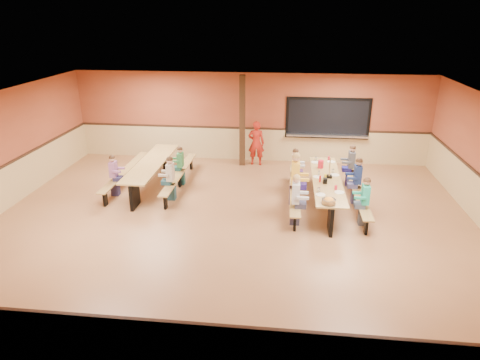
# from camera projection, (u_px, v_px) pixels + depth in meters

# --- Properties ---
(ground) EXTENTS (12.00, 12.00, 0.00)m
(ground) POSITION_uv_depth(u_px,v_px,m) (231.00, 224.00, 10.46)
(ground) COLOR brown
(ground) RESTS_ON ground
(room_envelope) EXTENTS (12.04, 10.04, 3.02)m
(room_envelope) POSITION_uv_depth(u_px,v_px,m) (231.00, 198.00, 10.21)
(room_envelope) COLOR brown
(room_envelope) RESTS_ON ground
(kitchen_pass_through) EXTENTS (2.78, 0.28, 1.38)m
(kitchen_pass_through) POSITION_uv_depth(u_px,v_px,m) (328.00, 120.00, 14.23)
(kitchen_pass_through) COLOR black
(kitchen_pass_through) RESTS_ON ground
(structural_post) EXTENTS (0.18, 0.18, 3.00)m
(structural_post) POSITION_uv_depth(u_px,v_px,m) (242.00, 121.00, 14.00)
(structural_post) COLOR black
(structural_post) RESTS_ON ground
(cafeteria_table_main) EXTENTS (1.91, 3.70, 0.74)m
(cafeteria_table_main) POSITION_uv_depth(u_px,v_px,m) (326.00, 186.00, 11.34)
(cafeteria_table_main) COLOR olive
(cafeteria_table_main) RESTS_ON ground
(cafeteria_table_second) EXTENTS (1.91, 3.70, 0.74)m
(cafeteria_table_second) POSITION_uv_depth(u_px,v_px,m) (152.00, 169.00, 12.62)
(cafeteria_table_second) COLOR olive
(cafeteria_table_second) RESTS_ON ground
(seated_child_white_left) EXTENTS (0.39, 0.32, 1.26)m
(seated_child_white_left) POSITION_uv_depth(u_px,v_px,m) (295.00, 200.00, 10.26)
(seated_child_white_left) COLOR silver
(seated_child_white_left) RESTS_ON ground
(seated_adult_yellow) EXTENTS (0.46, 0.38, 1.40)m
(seated_adult_yellow) POSITION_uv_depth(u_px,v_px,m) (295.00, 179.00, 11.37)
(seated_adult_yellow) COLOR yellow
(seated_adult_yellow) RESTS_ON ground
(seated_child_grey_left) EXTENTS (0.36, 0.30, 1.20)m
(seated_child_grey_left) POSITION_uv_depth(u_px,v_px,m) (295.00, 169.00, 12.37)
(seated_child_grey_left) COLOR silver
(seated_child_grey_left) RESTS_ON ground
(seated_child_teal_right) EXTENTS (0.37, 0.30, 1.20)m
(seated_child_teal_right) POSITION_uv_depth(u_px,v_px,m) (365.00, 202.00, 10.23)
(seated_child_teal_right) COLOR #209E7C
(seated_child_teal_right) RESTS_ON ground
(seated_child_navy_right) EXTENTS (0.39, 0.32, 1.25)m
(seated_child_navy_right) POSITION_uv_depth(u_px,v_px,m) (357.00, 181.00, 11.42)
(seated_child_navy_right) COLOR navy
(seated_child_navy_right) RESTS_ON ground
(seated_child_char_right) EXTENTS (0.38, 0.31, 1.23)m
(seated_child_char_right) POSITION_uv_depth(u_px,v_px,m) (351.00, 166.00, 12.59)
(seated_child_char_right) COLOR #484B51
(seated_child_char_right) RESTS_ON ground
(seated_child_purple_sec) EXTENTS (0.35, 0.28, 1.17)m
(seated_child_purple_sec) POSITION_uv_depth(u_px,v_px,m) (114.00, 176.00, 11.92)
(seated_child_purple_sec) COLOR #8D5585
(seated_child_purple_sec) RESTS_ON ground
(seated_child_green_sec) EXTENTS (0.34, 0.28, 1.15)m
(seated_child_green_sec) POSITION_uv_depth(u_px,v_px,m) (181.00, 166.00, 12.70)
(seated_child_green_sec) COLOR #347F45
(seated_child_green_sec) RESTS_ON ground
(seated_child_tan_sec) EXTENTS (0.37, 0.31, 1.22)m
(seated_child_tan_sec) POSITION_uv_depth(u_px,v_px,m) (171.00, 179.00, 11.64)
(seated_child_tan_sec) COLOR #B8AA91
(seated_child_tan_sec) RESTS_ON ground
(standing_woman) EXTENTS (0.55, 0.36, 1.50)m
(standing_woman) POSITION_uv_depth(u_px,v_px,m) (256.00, 143.00, 14.31)
(standing_woman) COLOR #A71E13
(standing_woman) RESTS_ON ground
(punch_pitcher) EXTENTS (0.16, 0.16, 0.22)m
(punch_pitcher) POSITION_uv_depth(u_px,v_px,m) (321.00, 164.00, 12.02)
(punch_pitcher) COLOR red
(punch_pitcher) RESTS_ON cafeteria_table_main
(chip_bowl) EXTENTS (0.32, 0.32, 0.15)m
(chip_bowl) POSITION_uv_depth(u_px,v_px,m) (329.00, 201.00, 9.75)
(chip_bowl) COLOR orange
(chip_bowl) RESTS_ON cafeteria_table_main
(napkin_dispenser) EXTENTS (0.10, 0.14, 0.13)m
(napkin_dispenser) POSITION_uv_depth(u_px,v_px,m) (325.00, 181.00, 10.96)
(napkin_dispenser) COLOR black
(napkin_dispenser) RESTS_ON cafeteria_table_main
(condiment_mustard) EXTENTS (0.06, 0.06, 0.17)m
(condiment_mustard) POSITION_uv_depth(u_px,v_px,m) (325.00, 177.00, 11.14)
(condiment_mustard) COLOR yellow
(condiment_mustard) RESTS_ON cafeteria_table_main
(condiment_ketchup) EXTENTS (0.06, 0.06, 0.17)m
(condiment_ketchup) POSITION_uv_depth(u_px,v_px,m) (320.00, 179.00, 11.02)
(condiment_ketchup) COLOR #B2140F
(condiment_ketchup) RESTS_ON cafeteria_table_main
(table_paddle) EXTENTS (0.16, 0.16, 0.56)m
(table_paddle) POSITION_uv_depth(u_px,v_px,m) (329.00, 173.00, 11.31)
(table_paddle) COLOR black
(table_paddle) RESTS_ON cafeteria_table_main
(place_settings) EXTENTS (0.65, 3.30, 0.11)m
(place_settings) POSITION_uv_depth(u_px,v_px,m) (327.00, 177.00, 11.24)
(place_settings) COLOR beige
(place_settings) RESTS_ON cafeteria_table_main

